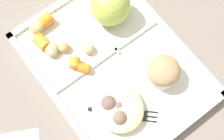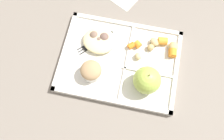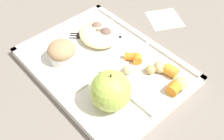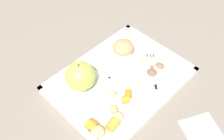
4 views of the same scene
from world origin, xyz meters
The scene contains 18 objects.
ground centered at (0.00, 0.00, 0.00)m, with size 6.00×6.00×0.00m, color slate.
lunch_tray centered at (0.00, 0.00, 0.01)m, with size 0.40×0.30×0.02m.
green_apple centered at (-0.10, 0.07, 0.06)m, with size 0.09×0.09×0.09m.
bran_muffin centered at (0.08, 0.07, 0.04)m, with size 0.07×0.07×0.05m.
carrot_slice_large centered at (-0.17, -0.06, 0.03)m, with size 0.03×0.03×0.03m, color orange.
carrot_slice_small centered at (-0.13, -0.10, 0.03)m, with size 0.03×0.03×0.03m, color orange.
carrot_slice_back centered at (-0.05, -0.07, 0.03)m, with size 0.02×0.02×0.02m, color orange.
carrot_slice_center centered at (-0.03, -0.06, 0.03)m, with size 0.02×0.02×0.02m, color orange.
potato_chunk_large centered at (-0.17, -0.08, 0.03)m, with size 0.04×0.03×0.03m, color tan.
potato_chunk_golden centered at (-0.11, -0.09, 0.03)m, with size 0.03×0.03×0.02m, color tan.
potato_chunk_small centered at (-0.06, -0.02, 0.03)m, with size 0.02×0.02×0.02m, color tan.
potato_chunk_browned centered at (-0.09, -0.06, 0.03)m, with size 0.02×0.02×0.02m, color tan.
egg_noodle_pile centered at (0.08, -0.05, 0.03)m, with size 0.11×0.10×0.03m, color beige.
meatball_front centered at (0.08, -0.05, 0.03)m, with size 0.03×0.03×0.03m, color #755B4C.
meatball_side centered at (0.07, -0.06, 0.03)m, with size 0.04×0.04×0.04m, color brown.
meatball_back centered at (0.10, -0.06, 0.03)m, with size 0.04×0.04×0.04m, color #755B4C.
plastic_fork centered at (0.10, -0.04, 0.02)m, with size 0.11×0.11×0.00m.
paper_napkin centered at (0.03, -0.27, 0.00)m, with size 0.09×0.09×0.00m, color white.
Camera 4 is at (-0.35, -0.31, 0.61)m, focal length 40.20 mm.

